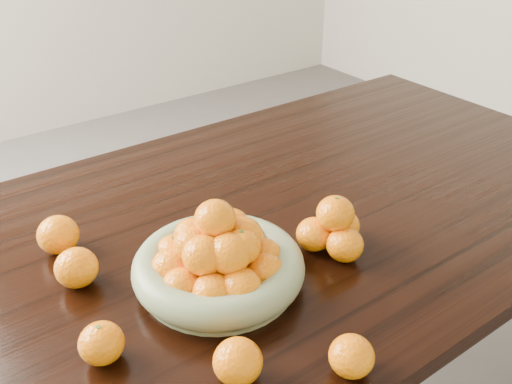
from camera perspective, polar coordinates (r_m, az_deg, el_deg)
dining_table at (r=1.30m, az=-0.62°, el=-6.14°), size 2.00×1.00×0.75m
fruit_bowl at (r=1.05m, az=-3.78°, el=-6.81°), size 0.32×0.32×0.17m
orange_pyramid at (r=1.15m, az=7.81°, el=-3.70°), size 0.14×0.14×0.12m
loose_orange_0 at (r=0.95m, az=-15.19°, el=-14.38°), size 0.07×0.07×0.07m
loose_orange_1 at (r=0.89m, az=-1.84°, el=-16.59°), size 0.08×0.08×0.07m
loose_orange_2 at (r=0.91m, az=9.52°, el=-15.89°), size 0.07×0.07×0.07m
loose_orange_3 at (r=1.10m, az=-17.52°, el=-7.22°), size 0.08×0.08×0.07m
loose_orange_4 at (r=1.20m, az=-19.17°, el=-4.06°), size 0.08×0.08×0.08m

